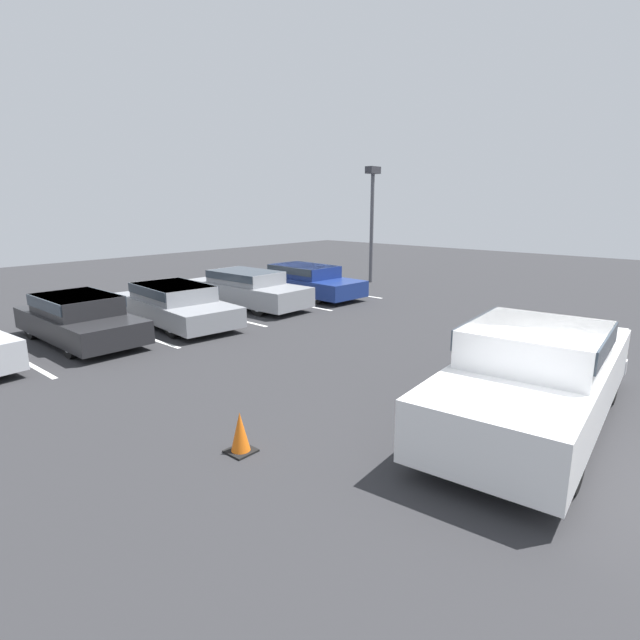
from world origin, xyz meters
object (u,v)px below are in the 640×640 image
at_px(pickup_truck, 537,373).
at_px(parked_sedan_e, 305,280).
at_px(parked_sedan_c, 175,303).
at_px(traffic_cone, 240,434).
at_px(parked_sedan_d, 247,288).
at_px(parked_sedan_b, 79,317).
at_px(wheel_stop_curb, 64,316).
at_px(light_post, 372,207).

distance_m(pickup_truck, parked_sedan_e, 12.14).
xyz_separation_m(parked_sedan_c, traffic_cone, (-3.83, -7.62, -0.34)).
bearing_deg(parked_sedan_c, parked_sedan_d, 101.44).
distance_m(parked_sedan_b, wheel_stop_curb, 3.27).
relative_size(parked_sedan_b, parked_sedan_c, 0.88).
relative_size(parked_sedan_c, light_post, 0.97).
height_order(parked_sedan_d, traffic_cone, parked_sedan_d).
bearing_deg(light_post, pickup_truck, -133.89).
bearing_deg(parked_sedan_b, pickup_truck, 15.38).
height_order(parked_sedan_c, traffic_cone, parked_sedan_c).
distance_m(parked_sedan_c, parked_sedan_d, 3.08).
height_order(light_post, traffic_cone, light_post).
distance_m(parked_sedan_c, wheel_stop_curb, 3.81).
distance_m(parked_sedan_d, wheel_stop_curb, 5.82).
xyz_separation_m(parked_sedan_d, light_post, (7.30, 0.02, 2.67)).
bearing_deg(wheel_stop_curb, pickup_truck, -81.97).
height_order(parked_sedan_b, parked_sedan_e, parked_sedan_b).
distance_m(parked_sedan_d, parked_sedan_e, 2.82).
distance_m(parked_sedan_b, parked_sedan_d, 5.81).
distance_m(parked_sedan_d, traffic_cone, 10.51).
bearing_deg(parked_sedan_c, light_post, 97.62).
bearing_deg(parked_sedan_d, light_post, 89.33).
relative_size(pickup_truck, parked_sedan_d, 1.28).
bearing_deg(parked_sedan_e, parked_sedan_d, -89.00).
bearing_deg(wheel_stop_curb, parked_sedan_c, -59.41).
distance_m(pickup_truck, parked_sedan_b, 10.94).
height_order(parked_sedan_e, traffic_cone, parked_sedan_e).
relative_size(parked_sedan_b, parked_sedan_d, 0.92).
height_order(pickup_truck, traffic_cone, pickup_truck).
xyz_separation_m(pickup_truck, light_post, (10.35, 10.76, 2.48)).
bearing_deg(parked_sedan_e, parked_sedan_c, -84.85).
height_order(pickup_truck, parked_sedan_c, pickup_truck).
xyz_separation_m(parked_sedan_b, traffic_cone, (-1.08, -7.75, -0.37)).
relative_size(parked_sedan_b, parked_sedan_e, 0.89).
xyz_separation_m(pickup_truck, parked_sedan_c, (-0.01, 10.45, -0.23)).
distance_m(light_post, wheel_stop_curb, 13.04).
xyz_separation_m(parked_sedan_d, wheel_stop_curb, (-4.99, 2.95, -0.60)).
xyz_separation_m(parked_sedan_b, parked_sedan_c, (2.75, -0.14, -0.02)).
distance_m(pickup_truck, light_post, 15.14).
bearing_deg(parked_sedan_d, traffic_cone, -41.85).
distance_m(parked_sedan_c, light_post, 10.71).
bearing_deg(light_post, traffic_cone, -150.79).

